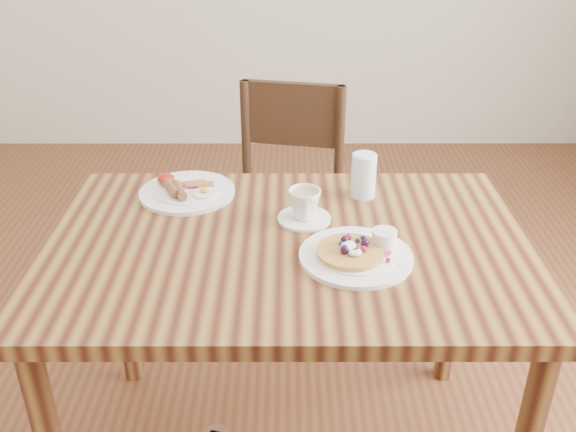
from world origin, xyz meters
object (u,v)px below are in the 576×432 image
object	(u,v)px
pancake_plate	(357,253)
breakfast_plate	(186,191)
dining_table	(288,274)
teacup_saucer	(304,207)
water_glass	(363,176)
chair_far	(286,194)

from	to	relation	value
pancake_plate	breakfast_plate	world-z (taller)	pancake_plate
pancake_plate	breakfast_plate	bearing A→B (deg)	143.20
dining_table	pancake_plate	size ratio (longest dim) A/B	4.44
pancake_plate	breakfast_plate	distance (m)	0.57
pancake_plate	teacup_saucer	world-z (taller)	teacup_saucer
dining_table	breakfast_plate	distance (m)	0.40
breakfast_plate	water_glass	bearing A→B (deg)	-1.02
dining_table	chair_far	distance (m)	0.79
teacup_saucer	water_glass	bearing A→B (deg)	40.33
chair_far	breakfast_plate	xyz separation A→B (m)	(-0.28, -0.51, 0.27)
dining_table	chair_far	bearing A→B (deg)	90.55
breakfast_plate	dining_table	bearing A→B (deg)	-41.76
breakfast_plate	water_glass	world-z (taller)	water_glass
teacup_saucer	dining_table	bearing A→B (deg)	-111.50
dining_table	breakfast_plate	bearing A→B (deg)	138.24
chair_far	breakfast_plate	distance (m)	0.65
dining_table	breakfast_plate	size ratio (longest dim) A/B	4.44
chair_far	water_glass	xyz separation A→B (m)	(0.22, -0.52, 0.32)
dining_table	water_glass	distance (m)	0.36
pancake_plate	chair_far	bearing A→B (deg)	101.35
teacup_saucer	chair_far	bearing A→B (deg)	94.28
breakfast_plate	pancake_plate	bearing A→B (deg)	-36.80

